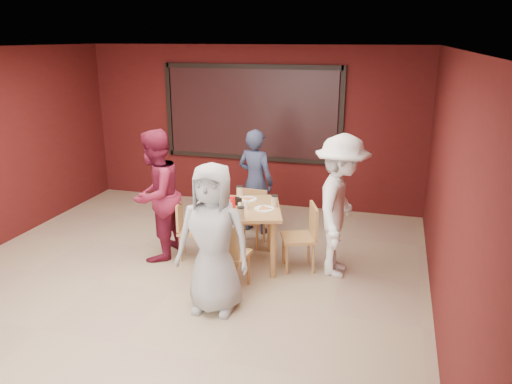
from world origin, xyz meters
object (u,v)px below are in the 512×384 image
(chair_front, at_px, (227,252))
(chair_left, at_px, (188,226))
(diner_right, at_px, (340,206))
(diner_front, at_px, (213,239))
(dining_table, at_px, (240,214))
(chair_back, at_px, (252,214))
(chair_right, at_px, (304,233))
(diner_back, at_px, (255,181))
(diner_left, at_px, (156,195))

(chair_front, xyz_separation_m, chair_left, (-0.83, 0.78, -0.06))
(chair_front, bearing_deg, diner_right, 35.62)
(diner_front, bearing_deg, dining_table, 91.08)
(dining_table, bearing_deg, chair_back, 94.19)
(chair_right, bearing_deg, dining_table, -173.16)
(diner_back, xyz_separation_m, diner_left, (-1.03, -1.28, 0.08))
(chair_left, height_order, diner_right, diner_right)
(chair_left, relative_size, diner_back, 0.49)
(dining_table, xyz_separation_m, chair_front, (0.07, -0.77, -0.20))
(chair_back, bearing_deg, diner_front, -86.45)
(dining_table, xyz_separation_m, chair_right, (0.83, 0.10, -0.21))
(diner_left, distance_m, diner_right, 2.45)
(diner_left, relative_size, diner_right, 0.98)
(dining_table, xyz_separation_m, chair_left, (-0.76, 0.02, -0.26))
(diner_left, height_order, diner_right, diner_right)
(chair_front, distance_m, diner_right, 1.54)
(diner_left, bearing_deg, chair_front, 65.79)
(chair_right, height_order, diner_left, diner_left)
(chair_right, bearing_deg, diner_left, -174.86)
(chair_right, xyz_separation_m, diner_back, (-0.97, 1.10, 0.31))
(diner_back, bearing_deg, diner_front, 109.99)
(chair_right, height_order, diner_back, diner_back)
(diner_back, distance_m, diner_right, 1.80)
(chair_back, bearing_deg, diner_right, -25.38)
(dining_table, relative_size, diner_left, 0.72)
(diner_front, bearing_deg, diner_right, 44.33)
(diner_front, bearing_deg, chair_right, 56.84)
(chair_front, height_order, chair_left, chair_front)
(chair_left, xyz_separation_m, diner_right, (2.04, 0.08, 0.46))
(chair_left, distance_m, diner_front, 1.50)
(chair_left, distance_m, chair_right, 1.60)
(chair_back, bearing_deg, dining_table, -85.81)
(diner_left, bearing_deg, diner_right, 99.09)
(chair_left, xyz_separation_m, diner_back, (0.62, 1.19, 0.36))
(chair_back, bearing_deg, chair_left, -134.78)
(chair_front, relative_size, diner_left, 0.50)
(diner_front, distance_m, diner_back, 2.39)
(chair_back, distance_m, diner_left, 1.44)
(chair_left, bearing_deg, diner_right, 2.26)
(diner_back, bearing_deg, chair_left, 77.46)
(diner_front, height_order, diner_left, diner_left)
(diner_back, distance_m, diner_left, 1.65)
(dining_table, distance_m, diner_right, 1.30)
(diner_right, bearing_deg, chair_back, 67.03)
(diner_back, height_order, diner_right, diner_right)
(chair_right, relative_size, diner_right, 0.48)
(chair_front, xyz_separation_m, chair_right, (0.76, 0.87, -0.01))
(chair_back, distance_m, diner_front, 1.95)
(diner_left, bearing_deg, chair_right, 100.06)
(chair_front, bearing_deg, diner_back, 96.00)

